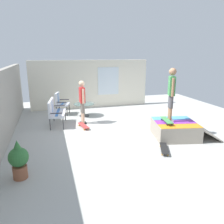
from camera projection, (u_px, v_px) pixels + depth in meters
ground_plane at (124, 131)px, 8.22m from camera, size 12.00×12.00×0.10m
back_wall_cinderblock at (3, 107)px, 6.85m from camera, size 9.00×0.20×2.25m
house_facade at (91, 84)px, 11.29m from camera, size 0.23×6.00×2.42m
skate_ramp at (176, 129)px, 7.44m from camera, size 1.70×2.28×0.53m
patio_bench at (55, 110)px, 8.55m from camera, size 1.31×0.72×1.02m
patio_chair_near_house at (60, 101)px, 10.06m from camera, size 0.75×0.70×1.02m
patio_table at (84, 107)px, 9.85m from camera, size 0.90×0.90×0.57m
person_watching at (82, 99)px, 8.65m from camera, size 0.48×0.26×1.73m
person_skater at (171, 91)px, 7.17m from camera, size 0.46×0.32×1.77m
skateboard_by_bench at (83, 126)px, 8.38m from camera, size 0.82×0.36×0.10m
skateboard_spare at (164, 148)px, 6.38m from camera, size 0.81×0.50×0.10m
skateboard_on_ramp at (167, 120)px, 7.24m from camera, size 0.82×0.34×0.10m
potted_plant at (19, 159)px, 4.91m from camera, size 0.44×0.44×0.92m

